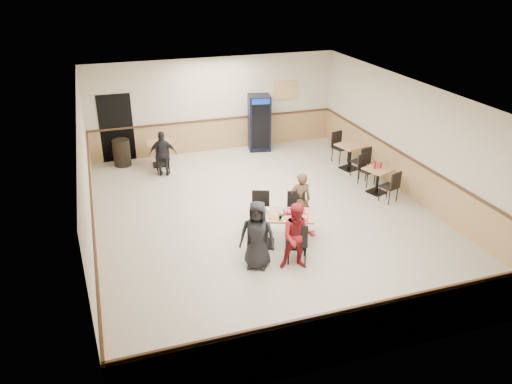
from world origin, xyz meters
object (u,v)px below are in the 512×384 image
object	(u,v)px
main_table	(280,225)
trash_bin	(122,153)
lone_diner	(163,154)
diner_woman_left	(257,235)
diner_man_opposite	(300,200)
side_table_near	(378,177)
diner_woman_right	(298,237)
pepsi_cooler	(259,123)
side_table_far	(350,153)
back_table	(159,150)

from	to	relation	value
main_table	trash_bin	bearing A→B (deg)	137.28
lone_diner	trash_bin	distance (m)	1.63
diner_woman_left	diner_man_opposite	distance (m)	1.95
side_table_near	trash_bin	xyz separation A→B (m)	(-6.32, 4.17, -0.06)
diner_woman_left	diner_woman_right	size ratio (longest dim) A/B	1.02
diner_woman_right	pepsi_cooler	size ratio (longest dim) A/B	0.79
lone_diner	side_table_near	size ratio (longest dim) A/B	1.59
side_table_far	pepsi_cooler	distance (m)	3.21
side_table_far	diner_woman_right	bearing A→B (deg)	-128.64
pepsi_cooler	side_table_far	bearing A→B (deg)	-40.17
lone_diner	diner_woman_left	bearing A→B (deg)	115.46
trash_bin	diner_man_opposite	bearing A→B (deg)	-55.42
main_table	diner_woman_left	bearing A→B (deg)	-117.90
diner_woman_left	side_table_far	size ratio (longest dim) A/B	1.67
diner_woman_left	side_table_near	world-z (taller)	diner_woman_left
side_table_far	trash_bin	xyz separation A→B (m)	(-6.42, 2.42, -0.10)
diner_woman_right	trash_bin	distance (m)	7.42
lone_diner	trash_bin	world-z (taller)	lone_diner
lone_diner	back_table	size ratio (longest dim) A/B	1.81
diner_man_opposite	back_table	bearing A→B (deg)	-53.70
pepsi_cooler	diner_woman_right	bearing A→B (deg)	-91.72
main_table	diner_woman_right	xyz separation A→B (m)	(0.02, -0.93, 0.21)
diner_woman_left	diner_woman_right	xyz separation A→B (m)	(0.75, -0.29, -0.01)
back_table	diner_man_opposite	bearing A→B (deg)	-62.66
side_table_near	back_table	xyz separation A→B (m)	(-5.24, 3.82, 0.02)
back_table	side_table_far	bearing A→B (deg)	-21.25
main_table	diner_woman_left	size ratio (longest dim) A/B	1.08
diner_woman_right	diner_man_opposite	bearing A→B (deg)	82.32
side_table_far	trash_bin	size ratio (longest dim) A/B	1.08
back_table	trash_bin	size ratio (longest dim) A/B	0.90
side_table_near	side_table_far	world-z (taller)	side_table_far
main_table	lone_diner	size ratio (longest dim) A/B	1.18
diner_woman_left	side_table_near	xyz separation A→B (m)	(4.17, 2.36, -0.27)
diner_woman_right	trash_bin	xyz separation A→B (m)	(-2.90, 6.82, -0.31)
lone_diner	back_table	distance (m)	0.85
back_table	diner_woman_left	bearing A→B (deg)	-80.22
diner_woman_left	back_table	size ratio (longest dim) A/B	1.99
main_table	diner_woman_left	world-z (taller)	diner_woman_left
lone_diner	side_table_far	size ratio (longest dim) A/B	1.52
lone_diner	side_table_near	world-z (taller)	lone_diner
side_table_near	side_table_far	bearing A→B (deg)	86.88
diner_woman_left	pepsi_cooler	xyz separation A→B (m)	(2.26, 6.57, 0.17)
diner_woman_left	diner_man_opposite	bearing A→B (deg)	67.57
diner_man_opposite	pepsi_cooler	distance (m)	5.36
diner_woman_left	trash_bin	bearing A→B (deg)	134.88
diner_woman_right	main_table	bearing A→B (deg)	108.06
back_table	pepsi_cooler	distance (m)	3.37
side_table_near	side_table_far	distance (m)	1.75
pepsi_cooler	trash_bin	size ratio (longest dim) A/B	2.23
main_table	diner_woman_right	size ratio (longest dim) A/B	1.10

